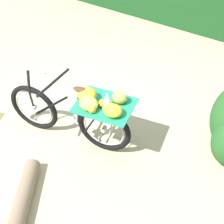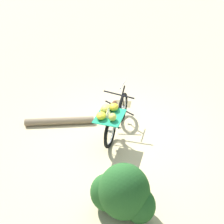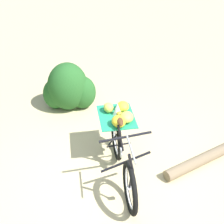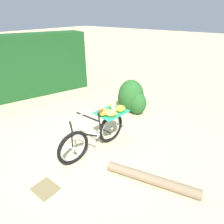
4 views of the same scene
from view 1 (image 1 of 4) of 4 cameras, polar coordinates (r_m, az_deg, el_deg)
ground_plane at (r=4.50m, az=-5.86°, el=-2.54°), size 60.00×60.00×0.00m
bicycle at (r=3.93m, az=-6.54°, el=-0.18°), size 0.76×1.80×1.03m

